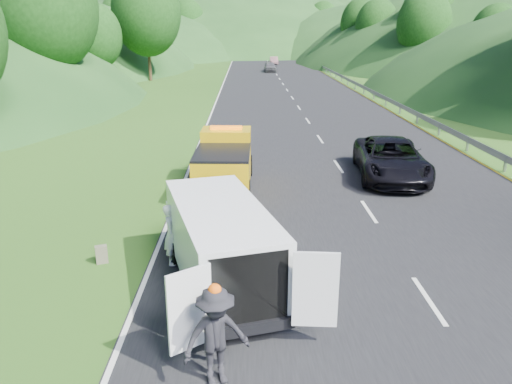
{
  "coord_description": "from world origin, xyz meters",
  "views": [
    {
      "loc": [
        -1.3,
        -12.32,
        6.14
      ],
      "look_at": [
        -1.0,
        2.38,
        1.3
      ],
      "focal_mm": 35.0,
      "sensor_mm": 36.0,
      "label": 1
    }
  ],
  "objects_px": {
    "worker": "(217,383)",
    "woman": "(173,263)",
    "suitcase": "(102,254)",
    "white_van": "(220,240)",
    "child": "(208,272)",
    "passing_suv": "(389,178)",
    "tow_truck": "(225,161)"
  },
  "relations": [
    {
      "from": "worker",
      "to": "woman",
      "type": "bearing_deg",
      "value": 83.28
    },
    {
      "from": "suitcase",
      "to": "white_van",
      "type": "bearing_deg",
      "value": -21.58
    },
    {
      "from": "white_van",
      "to": "suitcase",
      "type": "distance_m",
      "value": 3.7
    },
    {
      "from": "white_van",
      "to": "child",
      "type": "relative_size",
      "value": 6.04
    },
    {
      "from": "child",
      "to": "woman",
      "type": "bearing_deg",
      "value": 167.3
    },
    {
      "from": "white_van",
      "to": "worker",
      "type": "relative_size",
      "value": 3.43
    },
    {
      "from": "woman",
      "to": "suitcase",
      "type": "bearing_deg",
      "value": 87.52
    },
    {
      "from": "worker",
      "to": "suitcase",
      "type": "height_order",
      "value": "worker"
    },
    {
      "from": "child",
      "to": "passing_suv",
      "type": "height_order",
      "value": "passing_suv"
    },
    {
      "from": "worker",
      "to": "tow_truck",
      "type": "bearing_deg",
      "value": 67.96
    },
    {
      "from": "white_van",
      "to": "suitcase",
      "type": "height_order",
      "value": "white_van"
    },
    {
      "from": "worker",
      "to": "passing_suv",
      "type": "distance_m",
      "value": 14.61
    },
    {
      "from": "white_van",
      "to": "worker",
      "type": "bearing_deg",
      "value": -103.86
    },
    {
      "from": "woman",
      "to": "passing_suv",
      "type": "xyz_separation_m",
      "value": [
        8.2,
        8.09,
        0.0
      ]
    },
    {
      "from": "child",
      "to": "suitcase",
      "type": "bearing_deg",
      "value": -176.18
    },
    {
      "from": "woman",
      "to": "child",
      "type": "distance_m",
      "value": 1.1
    },
    {
      "from": "child",
      "to": "worker",
      "type": "relative_size",
      "value": 0.57
    },
    {
      "from": "woman",
      "to": "tow_truck",
      "type": "bearing_deg",
      "value": -10.24
    },
    {
      "from": "white_van",
      "to": "passing_suv",
      "type": "height_order",
      "value": "white_van"
    },
    {
      "from": "tow_truck",
      "to": "white_van",
      "type": "bearing_deg",
      "value": -86.79
    },
    {
      "from": "passing_suv",
      "to": "worker",
      "type": "bearing_deg",
      "value": -111.13
    },
    {
      "from": "tow_truck",
      "to": "worker",
      "type": "bearing_deg",
      "value": -86.68
    },
    {
      "from": "child",
      "to": "suitcase",
      "type": "distance_m",
      "value": 3.0
    },
    {
      "from": "white_van",
      "to": "child",
      "type": "bearing_deg",
      "value": 102.54
    },
    {
      "from": "white_van",
      "to": "worker",
      "type": "height_order",
      "value": "white_van"
    },
    {
      "from": "passing_suv",
      "to": "suitcase",
      "type": "bearing_deg",
      "value": -135.4
    },
    {
      "from": "tow_truck",
      "to": "child",
      "type": "xyz_separation_m",
      "value": [
        -0.2,
        -7.27,
        -1.14
      ]
    },
    {
      "from": "tow_truck",
      "to": "worker",
      "type": "xyz_separation_m",
      "value": [
        0.29,
        -11.62,
        -1.14
      ]
    },
    {
      "from": "white_van",
      "to": "passing_suv",
      "type": "xyz_separation_m",
      "value": [
        6.84,
        9.33,
        -1.22
      ]
    },
    {
      "from": "white_van",
      "to": "child",
      "type": "xyz_separation_m",
      "value": [
        -0.39,
        0.72,
        -1.22
      ]
    },
    {
      "from": "tow_truck",
      "to": "passing_suv",
      "type": "xyz_separation_m",
      "value": [
        7.02,
        1.34,
        -1.14
      ]
    },
    {
      "from": "woman",
      "to": "passing_suv",
      "type": "distance_m",
      "value": 11.52
    }
  ]
}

